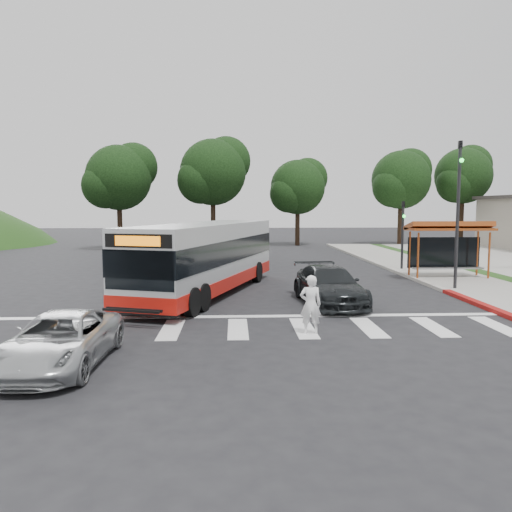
{
  "coord_description": "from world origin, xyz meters",
  "views": [
    {
      "loc": [
        -0.1,
        -19.77,
        3.66
      ],
      "look_at": [
        0.83,
        1.26,
        1.6
      ],
      "focal_mm": 35.0,
      "sensor_mm": 36.0,
      "label": 1
    }
  ],
  "objects": [
    {
      "name": "tree_north_b",
      "position": [
        6.07,
        28.06,
        5.66
      ],
      "size": [
        5.72,
        5.33,
        8.43
      ],
      "color": "black",
      "rests_on": "ground"
    },
    {
      "name": "pedestrian",
      "position": [
        2.1,
        -5.66,
        0.86
      ],
      "size": [
        0.63,
        0.42,
        1.72
      ],
      "primitive_type": "imported",
      "rotation": [
        0.0,
        0.0,
        3.13
      ],
      "color": "white",
      "rests_on": "ground"
    },
    {
      "name": "crosswalk_ladder",
      "position": [
        0.0,
        -5.0,
        0.01
      ],
      "size": [
        18.0,
        2.6,
        0.01
      ],
      "primitive_type": "cube",
      "color": "silver",
      "rests_on": "ground"
    },
    {
      "name": "sidewalk_east",
      "position": [
        11.0,
        8.0,
        0.06
      ],
      "size": [
        4.0,
        40.0,
        0.12
      ],
      "primitive_type": "cube",
      "color": "gray",
      "rests_on": "ground"
    },
    {
      "name": "tree_north_c",
      "position": [
        -9.92,
        24.06,
        6.29
      ],
      "size": [
        6.16,
        5.74,
        9.3
      ],
      "color": "black",
      "rests_on": "ground"
    },
    {
      "name": "tree_north_a",
      "position": [
        -1.92,
        26.07,
        6.92
      ],
      "size": [
        6.6,
        6.15,
        10.17
      ],
      "color": "black",
      "rests_on": "ground"
    },
    {
      "name": "curb_east",
      "position": [
        9.0,
        8.0,
        0.07
      ],
      "size": [
        0.3,
        40.0,
        0.15
      ],
      "primitive_type": "cube",
      "color": "#9E9991",
      "rests_on": "ground"
    },
    {
      "name": "tree_ne_a",
      "position": [
        16.08,
        28.06,
        6.39
      ],
      "size": [
        6.16,
        5.74,
        9.3
      ],
      "color": "black",
      "rests_on": "parking_lot"
    },
    {
      "name": "ground",
      "position": [
        0.0,
        0.0,
        0.0
      ],
      "size": [
        140.0,
        140.0,
        0.0
      ],
      "primitive_type": "plane",
      "color": "black",
      "rests_on": "ground"
    },
    {
      "name": "tree_ne_b",
      "position": [
        23.08,
        30.06,
        6.92
      ],
      "size": [
        6.16,
        5.74,
        10.02
      ],
      "color": "black",
      "rests_on": "ground"
    },
    {
      "name": "bus_shelter",
      "position": [
        10.8,
        5.1,
        2.35
      ],
      "size": [
        4.2,
        1.6,
        2.86
      ],
      "color": "#974219",
      "rests_on": "sidewalk_east"
    },
    {
      "name": "traffic_signal_ne_tall",
      "position": [
        9.6,
        1.49,
        3.88
      ],
      "size": [
        0.18,
        0.37,
        6.5
      ],
      "color": "black",
      "rests_on": "ground"
    },
    {
      "name": "traffic_signal_ne_short",
      "position": [
        9.6,
        8.49,
        2.48
      ],
      "size": [
        0.18,
        0.37,
        4.0
      ],
      "color": "black",
      "rests_on": "ground"
    },
    {
      "name": "dark_sedan",
      "position": [
        3.49,
        -1.23,
        0.71
      ],
      "size": [
        2.45,
        5.09,
        1.43
      ],
      "primitive_type": "imported",
      "rotation": [
        0.0,
        0.0,
        0.09
      ],
      "color": "black",
      "rests_on": "ground"
    },
    {
      "name": "transit_bus",
      "position": [
        -1.26,
        1.27,
        1.49
      ],
      "size": [
        6.01,
        11.77,
        2.99
      ],
      "primitive_type": null,
      "rotation": [
        0.0,
        0.0,
        -0.32
      ],
      "color": "#B7BABC",
      "rests_on": "ground"
    },
    {
      "name": "curb_east_red",
      "position": [
        9.0,
        -2.0,
        0.08
      ],
      "size": [
        0.32,
        6.0,
        0.15
      ],
      "primitive_type": "cube",
      "color": "maroon",
      "rests_on": "ground"
    },
    {
      "name": "silver_suv_south",
      "position": [
        -4.12,
        -8.38,
        0.61
      ],
      "size": [
        2.16,
        4.42,
        1.21
      ],
      "primitive_type": "imported",
      "rotation": [
        0.0,
        0.0,
        -0.03
      ],
      "color": "#AAADAF",
      "rests_on": "ground"
    }
  ]
}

